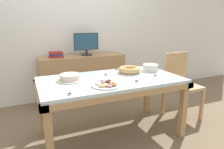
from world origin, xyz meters
The scene contains 16 objects.
ground_plane centered at (0.00, 0.00, 0.00)m, with size 12.00×12.00×0.00m, color #7A664C.
wall_back centered at (0.00, 1.54, 1.30)m, with size 8.00×0.10×2.60m, color white.
dining_table centered at (0.00, 0.00, 0.64)m, with size 1.67×0.90×0.73m.
chair centered at (1.15, 0.11, 0.52)m, with size 0.43×0.43×0.94m.
sideboard centered at (0.00, 1.24, 0.41)m, with size 1.44×0.44×0.82m.
computer_monitor centered at (0.08, 1.24, 1.01)m, with size 0.42×0.20×0.38m.
book_stack centered at (-0.43, 1.24, 0.86)m, with size 0.25×0.20×0.09m.
cake_chocolate_round centered at (-0.46, 0.10, 0.76)m, with size 0.32×0.32×0.08m.
cake_golden_bundt centered at (0.32, 0.14, 0.77)m, with size 0.29×0.29×0.08m.
pastry_platter centered at (-0.15, -0.24, 0.75)m, with size 0.32×0.32×0.04m.
plate_stack centered at (0.64, 0.13, 0.78)m, with size 0.21×0.21×0.09m.
tealight_left_edge centered at (0.00, 0.16, 0.74)m, with size 0.04×0.04×0.04m.
tealight_near_cakes centered at (0.20, -0.25, 0.74)m, with size 0.04×0.04×0.04m.
tealight_centre centered at (0.54, -0.12, 0.74)m, with size 0.04×0.04×0.04m.
tealight_right_edge centered at (0.22, 0.33, 0.74)m, with size 0.04×0.04×0.04m.
tealight_near_front centered at (-0.56, -0.36, 0.74)m, with size 0.04×0.04×0.04m.
Camera 1 is at (-0.90, -2.06, 1.36)m, focal length 32.00 mm.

